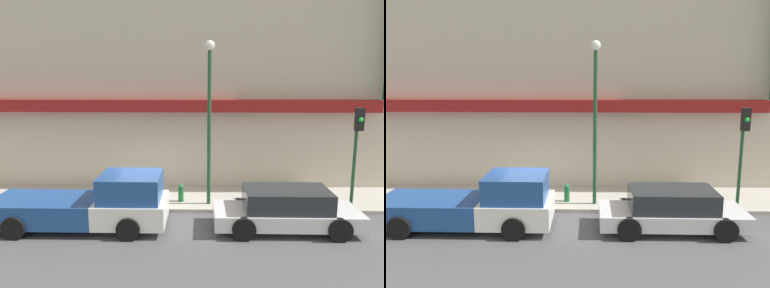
% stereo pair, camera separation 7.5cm
% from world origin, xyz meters
% --- Properties ---
extents(ground_plane, '(80.00, 80.00, 0.00)m').
position_xyz_m(ground_plane, '(0.00, 0.00, 0.00)').
color(ground_plane, '#4C4C4F').
extents(sidewalk, '(36.00, 2.94, 0.15)m').
position_xyz_m(sidewalk, '(0.00, 1.47, 0.07)').
color(sidewalk, '#ADA89E').
rests_on(sidewalk, ground).
extents(building, '(19.80, 3.80, 11.56)m').
position_xyz_m(building, '(0.01, 4.42, 5.76)').
color(building, '#BCB29E').
rests_on(building, ground).
extents(pickup_truck, '(5.64, 2.16, 1.81)m').
position_xyz_m(pickup_truck, '(-1.77, -1.35, 0.80)').
color(pickup_truck, white).
rests_on(pickup_truck, ground).
extents(parked_car, '(4.64, 2.00, 1.36)m').
position_xyz_m(parked_car, '(4.51, -1.35, 0.68)').
color(parked_car, silver).
rests_on(parked_car, ground).
extents(fire_hydrant, '(0.21, 0.21, 0.68)m').
position_xyz_m(fire_hydrant, '(1.00, 0.91, 0.48)').
color(fire_hydrant, '#196633').
rests_on(fire_hydrant, sidewalk).
extents(street_lamp, '(0.36, 0.36, 6.01)m').
position_xyz_m(street_lamp, '(2.06, 0.66, 3.86)').
color(street_lamp, '#1E4728').
rests_on(street_lamp, sidewalk).
extents(traffic_light, '(0.28, 0.42, 3.68)m').
position_xyz_m(traffic_light, '(7.29, 0.29, 2.68)').
color(traffic_light, '#1E4728').
rests_on(traffic_light, sidewalk).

